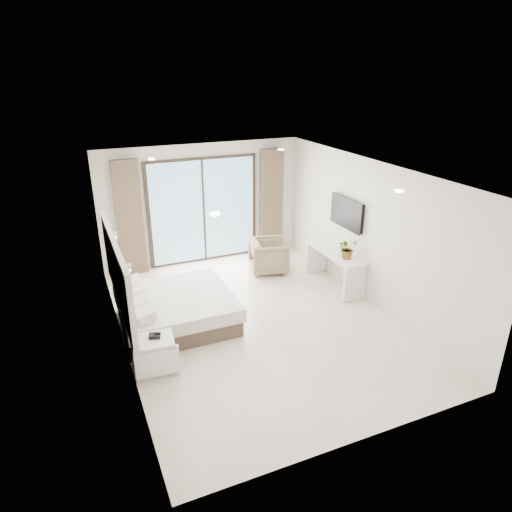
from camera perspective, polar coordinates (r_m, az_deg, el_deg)
The scene contains 8 objects.
ground at distance 8.28m, azimuth 0.13°, elevation -8.08°, with size 6.20×6.20×0.00m, color beige.
room_shell at distance 8.23m, azimuth -3.38°, elevation 3.85°, with size 4.62×6.22×2.72m.
bed at distance 8.18m, azimuth -10.03°, elevation -6.57°, with size 1.91×1.82×0.67m.
nightstand at distance 7.08m, azimuth -12.59°, elevation -11.98°, with size 0.64×0.55×0.54m.
phone at distance 6.95m, azimuth -12.56°, elevation -9.71°, with size 0.17×0.13×0.06m, color black.
console_desk at distance 9.46m, azimuth 9.84°, elevation -0.52°, with size 0.50×1.62×0.77m.
plant at distance 9.01m, azimuth 11.37°, elevation 0.71°, with size 0.37×0.42×0.32m, color #33662D.
armchair at distance 10.04m, azimuth 1.63°, elevation 0.21°, with size 0.78×0.73×0.80m, color #90825E.
Camera 1 is at (-2.83, -6.53, 4.23)m, focal length 32.00 mm.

